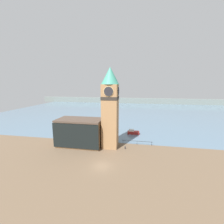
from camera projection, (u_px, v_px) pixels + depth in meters
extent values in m
plane|color=brown|center=(102.00, 166.00, 33.22)|extent=(160.00, 160.00, 0.00)
cube|color=slate|center=(127.00, 110.00, 104.69)|extent=(160.00, 120.00, 0.00)
cube|color=slate|center=(131.00, 101.00, 142.94)|extent=(180.00, 3.00, 5.00)
cube|color=#232328|center=(137.00, 141.00, 44.89)|extent=(9.07, 0.08, 0.08)
cylinder|color=#232328|center=(123.00, 142.00, 45.72)|extent=(0.07, 0.07, 1.05)
cylinder|color=#232328|center=(137.00, 143.00, 44.98)|extent=(0.07, 0.07, 1.05)
cylinder|color=#232328|center=(152.00, 144.00, 44.24)|extent=(0.07, 0.07, 1.05)
cube|color=#9E754C|center=(110.00, 117.00, 41.97)|extent=(4.26, 4.26, 17.85)
cube|color=#2D2823|center=(110.00, 98.00, 41.02)|extent=(4.38, 4.38, 0.90)
cylinder|color=tan|center=(109.00, 91.00, 38.55)|extent=(2.64, 0.12, 2.64)
cylinder|color=#232328|center=(108.00, 91.00, 38.47)|extent=(2.40, 0.12, 2.40)
cylinder|color=tan|center=(118.00, 91.00, 40.29)|extent=(0.12, 2.64, 2.64)
cylinder|color=#232328|center=(118.00, 91.00, 40.27)|extent=(0.12, 2.40, 2.40)
cone|color=teal|center=(110.00, 76.00, 39.92)|extent=(4.89, 4.89, 4.58)
cube|color=#9E754C|center=(80.00, 133.00, 44.08)|extent=(12.66, 6.55, 7.48)
cube|color=#4C3D33|center=(80.00, 120.00, 43.35)|extent=(13.06, 6.95, 0.50)
cube|color=black|center=(75.00, 136.00, 40.74)|extent=(13.16, 0.30, 6.88)
cube|color=maroon|center=(133.00, 133.00, 54.63)|extent=(4.26, 2.00, 1.00)
cube|color=silver|center=(131.00, 130.00, 54.58)|extent=(1.89, 1.35, 0.69)
cylinder|color=#2D2D33|center=(125.00, 148.00, 41.98)|extent=(0.29, 0.29, 0.67)
sphere|color=#2D2D33|center=(125.00, 147.00, 41.91)|extent=(0.31, 0.31, 0.31)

